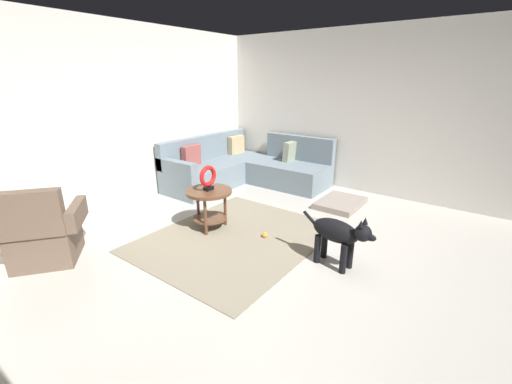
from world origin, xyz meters
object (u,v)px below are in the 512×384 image
Objects in this scene: side_table at (209,199)px; torus_sculpture at (208,177)px; sectional_couch at (244,169)px; dog at (339,234)px; armchair at (43,235)px; dog_toy_ball at (265,235)px; dog_bed_mat at (340,203)px.

torus_sculpture is (-0.00, 0.00, 0.29)m from side_table.
sectional_couch is 2.66× the size of dog.
dog is at bearing -86.15° from torus_sculpture.
dog_toy_ball is at bearing -2.55° from armchair.
sectional_couch is 3.11m from dog.
armchair is 1.67× the size of side_table.
sectional_couch is 2.02m from side_table.
armchair reaches higher than dog.
sectional_couch is 2.30m from dog_toy_ball.
sectional_couch is at bearing -116.60° from dog.
sectional_couch reaches higher than dog_bed_mat.
side_table is (-1.82, -0.86, 0.12)m from sectional_couch.
dog_toy_ball is at bearing -74.98° from torus_sculpture.
dog_bed_mat reaches higher than dog_toy_ball.
dog is at bearing -123.22° from sectional_couch.
dog_toy_ball is (-1.62, -1.61, -0.26)m from sectional_couch.
dog_toy_ball is (-1.61, 0.32, -0.01)m from dog_bed_mat.
dog is 1.05m from dog_toy_ball.
torus_sculpture is at bearing 149.28° from dog_bed_mat.
sectional_couch is 2.06m from torus_sculpture.
torus_sculpture is 4.51× the size of dog_toy_ball.
dog_toy_ball is (0.08, 0.99, -0.34)m from dog.
armchair is at bearing 153.31° from torus_sculpture.
dog_toy_ball is (0.20, -0.75, -0.38)m from side_table.
armchair is 2.48m from dog_toy_ball.
armchair is 13.83× the size of dog_toy_ball.
torus_sculpture is 1.78m from dog.
armchair reaches higher than dog_bed_mat.
dog is 11.72× the size of dog_toy_ball.
dog_bed_mat is 0.94× the size of dog.
dog is at bearing -86.15° from side_table.
side_table is 2.14m from dog_bed_mat.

